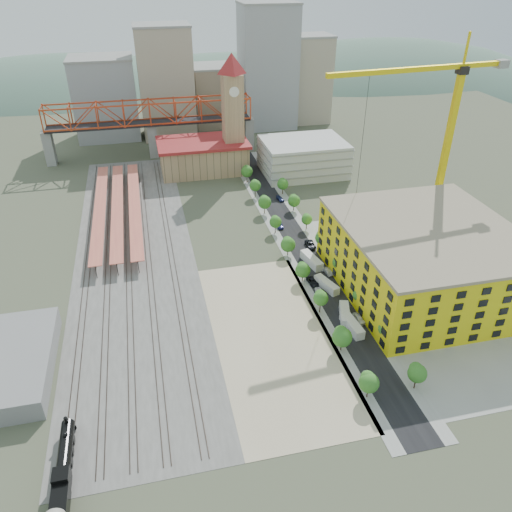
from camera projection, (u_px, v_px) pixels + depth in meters
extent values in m
plane|color=#474C38|center=(259.00, 267.00, 149.54)|extent=(400.00, 400.00, 0.00)
cube|color=#605E59|center=(135.00, 252.00, 157.13)|extent=(36.00, 165.00, 0.06)
cube|color=tan|center=(272.00, 336.00, 122.50)|extent=(28.00, 67.00, 0.06)
cube|color=black|center=(295.00, 238.00, 165.13)|extent=(12.00, 170.00, 0.06)
cube|color=gray|center=(279.00, 240.00, 164.07)|extent=(3.00, 170.00, 0.04)
cube|color=gray|center=(311.00, 236.00, 166.21)|extent=(3.00, 170.00, 0.04)
cube|color=gray|center=(429.00, 285.00, 141.60)|extent=(50.00, 90.00, 0.06)
cube|color=#382B23|center=(86.00, 257.00, 154.21)|extent=(0.12, 160.00, 0.18)
cube|color=#382B23|center=(91.00, 257.00, 154.49)|extent=(0.12, 160.00, 0.18)
cube|color=#382B23|center=(106.00, 255.00, 155.37)|extent=(0.12, 160.00, 0.18)
cube|color=#382B23|center=(111.00, 255.00, 155.65)|extent=(0.12, 160.00, 0.18)
cube|color=#382B23|center=(126.00, 253.00, 156.54)|extent=(0.12, 160.00, 0.18)
cube|color=#382B23|center=(131.00, 252.00, 156.82)|extent=(0.12, 160.00, 0.18)
cube|color=#382B23|center=(145.00, 251.00, 157.70)|extent=(0.12, 160.00, 0.18)
cube|color=#382B23|center=(150.00, 250.00, 157.98)|extent=(0.12, 160.00, 0.18)
cube|color=#382B23|center=(168.00, 248.00, 159.06)|extent=(0.12, 160.00, 0.18)
cube|color=#382B23|center=(172.00, 248.00, 159.34)|extent=(0.12, 160.00, 0.18)
cube|color=#DB7254|center=(100.00, 207.00, 175.85)|extent=(4.00, 80.00, 0.25)
cylinder|color=black|center=(101.00, 213.00, 176.89)|extent=(0.24, 0.24, 4.00)
cube|color=#DB7254|center=(117.00, 206.00, 177.02)|extent=(4.00, 80.00, 0.25)
cylinder|color=black|center=(118.00, 211.00, 178.05)|extent=(0.24, 0.24, 4.00)
cube|color=#DB7254|center=(135.00, 204.00, 178.18)|extent=(4.00, 80.00, 0.25)
cylinder|color=black|center=(135.00, 209.00, 179.22)|extent=(0.24, 0.24, 4.00)
cube|color=tan|center=(203.00, 157.00, 213.80)|extent=(36.00, 22.00, 12.00)
cube|color=maroon|center=(202.00, 142.00, 210.44)|extent=(38.00, 24.00, 1.20)
cube|color=tan|center=(233.00, 124.00, 207.41)|extent=(8.00, 8.00, 40.00)
pyramid|color=maroon|center=(231.00, 52.00, 192.92)|extent=(12.00, 12.00, 8.00)
cylinder|color=white|center=(234.00, 92.00, 196.75)|extent=(4.00, 0.30, 4.00)
cube|color=silver|center=(303.00, 157.00, 211.24)|extent=(34.00, 26.00, 14.00)
cube|color=gray|center=(49.00, 148.00, 219.58)|extent=(4.00, 6.00, 15.00)
cube|color=gray|center=(249.00, 134.00, 237.04)|extent=(4.00, 6.00, 15.00)
cube|color=gray|center=(153.00, 141.00, 228.31)|extent=(4.00, 6.00, 15.00)
cube|color=black|center=(151.00, 123.00, 224.17)|extent=(90.00, 9.00, 1.00)
cube|color=gold|center=(425.00, 259.00, 136.37)|extent=(44.00, 50.00, 18.00)
cube|color=gray|center=(431.00, 229.00, 131.51)|extent=(44.60, 50.60, 0.80)
cube|color=gray|center=(1.00, 365.00, 110.44)|extent=(22.00, 32.00, 5.00)
cube|color=#9EA0A3|center=(106.00, 99.00, 247.64)|extent=(30.00, 25.00, 38.00)
cube|color=#B2A58C|center=(166.00, 84.00, 245.68)|extent=(26.00, 22.00, 52.00)
cube|color=gray|center=(216.00, 96.00, 269.11)|extent=(24.00, 24.00, 30.00)
cube|color=#9EA0A3|center=(268.00, 68.00, 258.06)|extent=(28.00, 22.00, 60.00)
cube|color=#B2A58C|center=(308.00, 80.00, 271.02)|extent=(22.00, 20.00, 44.00)
cube|color=brown|center=(188.00, 97.00, 275.76)|extent=(20.00, 20.00, 26.00)
ellipsoid|color=#4C6B59|center=(80.00, 179.00, 385.88)|extent=(396.00, 216.00, 180.00)
ellipsoid|color=#4C6B59|center=(233.00, 193.00, 421.59)|extent=(484.00, 264.00, 220.00)
ellipsoid|color=#4C6B59|center=(368.00, 157.00, 433.49)|extent=(418.00, 228.00, 190.00)
cylinder|color=black|center=(65.00, 449.00, 91.84)|extent=(2.51, 12.06, 2.51)
cube|color=black|center=(62.00, 479.00, 86.30)|extent=(2.81, 3.01, 3.21)
cylinder|color=black|center=(66.00, 421.00, 95.09)|extent=(0.70, 0.70, 1.61)
sphere|color=black|center=(65.00, 435.00, 92.84)|extent=(1.00, 1.00, 1.00)
cone|color=black|center=(70.00, 425.00, 98.32)|extent=(2.61, 1.61, 2.61)
cube|color=black|center=(60.00, 505.00, 82.84)|extent=(2.81, 6.03, 2.81)
cube|color=yellow|center=(444.00, 159.00, 156.56)|extent=(1.81, 1.81, 50.99)
cube|color=black|center=(462.00, 70.00, 142.78)|extent=(2.83, 2.83, 2.27)
cube|color=yellow|center=(398.00, 71.00, 136.25)|extent=(42.97, 5.65, 1.36)
cube|color=yellow|center=(483.00, 64.00, 144.07)|extent=(13.66, 2.71, 1.36)
cube|color=gray|center=(502.00, 64.00, 146.07)|extent=(3.66, 3.16, 2.27)
cube|color=yellow|center=(467.00, 49.00, 139.85)|extent=(0.57, 0.57, 9.06)
cube|color=silver|center=(352.00, 325.00, 124.23)|extent=(3.21, 9.31, 2.50)
cube|color=silver|center=(345.00, 314.00, 128.25)|extent=(4.82, 9.02, 2.39)
cube|color=silver|center=(327.00, 285.00, 139.55)|extent=(4.98, 9.07, 2.40)
cube|color=silver|center=(312.00, 260.00, 150.45)|extent=(4.45, 10.12, 2.68)
imported|color=silver|center=(370.00, 378.00, 109.38)|extent=(2.09, 4.61, 1.53)
imported|color=#AFAEB4|center=(319.00, 293.00, 137.12)|extent=(1.82, 4.51, 1.46)
imported|color=black|center=(313.00, 282.00, 141.88)|extent=(2.68, 5.08, 1.36)
imported|color=navy|center=(280.00, 225.00, 171.29)|extent=(2.49, 5.25, 1.48)
imported|color=white|center=(359.00, 319.00, 127.27)|extent=(2.29, 4.73, 1.56)
imported|color=#AEADB3|center=(328.00, 272.00, 146.30)|extent=(2.09, 4.45, 1.41)
imported|color=black|center=(310.00, 245.00, 159.60)|extent=(3.04, 5.96, 1.61)
imported|color=navy|center=(280.00, 199.00, 190.08)|extent=(2.50, 4.77, 1.32)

